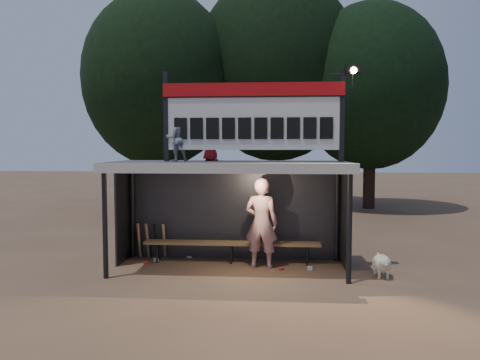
# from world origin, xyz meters

# --- Properties ---
(ground) EXTENTS (80.00, 80.00, 0.00)m
(ground) POSITION_xyz_m (0.00, 0.00, 0.00)
(ground) COLOR brown
(ground) RESTS_ON ground
(player) EXTENTS (0.79, 0.58, 1.97)m
(player) POSITION_xyz_m (0.68, 0.18, 0.98)
(player) COLOR white
(player) RESTS_ON ground
(child_a) EXTENTS (0.59, 0.54, 0.98)m
(child_a) POSITION_xyz_m (-1.14, 0.04, 2.81)
(child_a) COLOR gray
(child_a) RESTS_ON dugout_shelter
(child_b) EXTENTS (0.54, 0.50, 0.92)m
(child_b) POSITION_xyz_m (-0.44, 0.38, 2.78)
(child_b) COLOR #AE1A1E
(child_b) RESTS_ON dugout_shelter
(dugout_shelter) EXTENTS (5.10, 2.08, 2.32)m
(dugout_shelter) POSITION_xyz_m (0.00, 0.24, 1.85)
(dugout_shelter) COLOR #3C3C3E
(dugout_shelter) RESTS_ON ground
(scoreboard_assembly) EXTENTS (4.10, 0.27, 1.99)m
(scoreboard_assembly) POSITION_xyz_m (0.56, -0.01, 3.32)
(scoreboard_assembly) COLOR black
(scoreboard_assembly) RESTS_ON dugout_shelter
(bench) EXTENTS (4.00, 0.35, 0.48)m
(bench) POSITION_xyz_m (0.00, 0.55, 0.43)
(bench) COLOR olive
(bench) RESTS_ON ground
(tree_left) EXTENTS (6.46, 6.46, 9.27)m
(tree_left) POSITION_xyz_m (-4.00, 10.00, 5.51)
(tree_left) COLOR black
(tree_left) RESTS_ON ground
(tree_mid) EXTENTS (7.22, 7.22, 10.36)m
(tree_mid) POSITION_xyz_m (1.00, 11.50, 6.17)
(tree_mid) COLOR #312115
(tree_mid) RESTS_ON ground
(tree_right) EXTENTS (6.08, 6.08, 8.72)m
(tree_right) POSITION_xyz_m (5.00, 10.50, 5.19)
(tree_right) COLOR black
(tree_right) RESTS_ON ground
(dog) EXTENTS (0.36, 0.81, 0.49)m
(dog) POSITION_xyz_m (3.14, -0.39, 0.28)
(dog) COLOR silver
(dog) RESTS_ON ground
(bats) EXTENTS (0.68, 0.35, 0.84)m
(bats) POSITION_xyz_m (-1.92, 0.82, 0.43)
(bats) COLOR #997147
(bats) RESTS_ON ground
(litter) EXTENTS (3.75, 0.97, 0.08)m
(litter) POSITION_xyz_m (-0.38, 0.34, 0.04)
(litter) COLOR red
(litter) RESTS_ON ground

